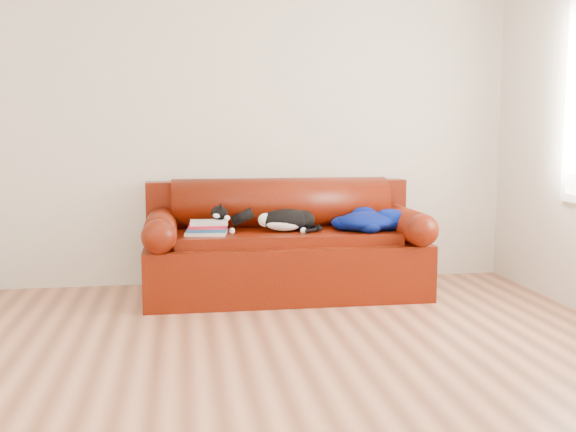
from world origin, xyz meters
The scene contains 7 objects.
ground centered at (0.00, 0.00, 0.00)m, with size 4.50×4.50×0.00m, color brown.
room_shell centered at (0.12, 0.02, 1.67)m, with size 4.52×4.02×2.61m.
sofa_base centered at (0.30, 1.49, 0.24)m, with size 2.10×0.90×0.50m.
sofa_back centered at (0.30, 1.74, 0.54)m, with size 2.10×1.01×0.88m.
book_stack centered at (-0.29, 1.37, 0.55)m, with size 0.32×0.27×0.10m.
cat centered at (0.29, 1.42, 0.58)m, with size 0.58×0.27×0.21m.
blanket centered at (0.92, 1.40, 0.57)m, with size 0.63×0.51×0.17m.
Camera 1 is at (-0.47, -3.51, 1.25)m, focal length 42.00 mm.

